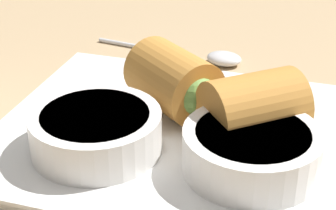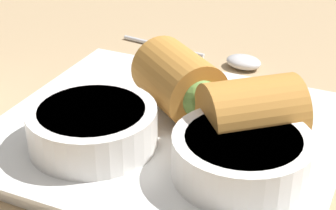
{
  "view_description": "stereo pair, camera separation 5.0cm",
  "coord_description": "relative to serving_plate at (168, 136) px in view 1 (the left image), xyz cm",
  "views": [
    {
      "loc": [
        -13.19,
        36.78,
        27.09
      ],
      "look_at": [
        -1.61,
        -0.77,
        5.71
      ],
      "focal_mm": 60.0,
      "sensor_mm": 36.0,
      "label": 1
    },
    {
      "loc": [
        -17.87,
        35.01,
        27.09
      ],
      "look_at": [
        -1.61,
        -0.77,
        5.71
      ],
      "focal_mm": 60.0,
      "sensor_mm": 36.0,
      "label": 2
    }
  ],
  "objects": [
    {
      "name": "serving_plate",
      "position": [
        0.0,
        0.0,
        0.0
      ],
      "size": [
        27.72,
        24.5,
        1.5
      ],
      "color": "white",
      "rests_on": "table_surface"
    },
    {
      "name": "dipping_bowl_near",
      "position": [
        4.31,
        4.53,
        2.45
      ],
      "size": [
        10.0,
        10.0,
        3.14
      ],
      "color": "white",
      "rests_on": "serving_plate"
    },
    {
      "name": "table_surface",
      "position": [
        1.61,
        0.77,
        -1.76
      ],
      "size": [
        180.0,
        140.0,
        2.0
      ],
      "color": "tan",
      "rests_on": "ground"
    },
    {
      "name": "dipping_bowl_far",
      "position": [
        -7.37,
        3.6,
        2.45
      ],
      "size": [
        10.0,
        10.0,
        3.14
      ],
      "color": "white",
      "rests_on": "serving_plate"
    },
    {
      "name": "spoon",
      "position": [
        0.51,
        -17.34,
        -0.16
      ],
      "size": [
        17.45,
        3.9,
        1.32
      ],
      "color": "silver",
      "rests_on": "table_surface"
    },
    {
      "name": "roll_front_left",
      "position": [
        0.17,
        -3.05,
        3.5
      ],
      "size": [
        9.18,
        8.88,
        5.52
      ],
      "color": "#C68438",
      "rests_on": "serving_plate"
    },
    {
      "name": "roll_front_right",
      "position": [
        -7.1,
        -0.75,
        3.5
      ],
      "size": [
        9.17,
        8.94,
        5.52
      ],
      "color": "#C68438",
      "rests_on": "serving_plate"
    }
  ]
}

